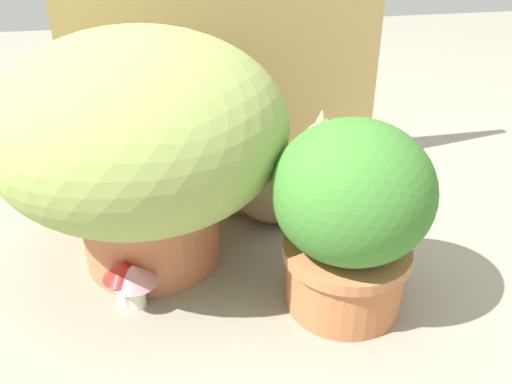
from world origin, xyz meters
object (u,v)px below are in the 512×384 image
(grass_planter, at_px, (142,138))
(leafy_planter, at_px, (350,214))
(mushroom_ornament_pink, at_px, (135,277))
(cat, at_px, (286,180))
(mushroom_ornament_red, at_px, (124,274))

(grass_planter, relative_size, leafy_planter, 1.55)
(grass_planter, distance_m, mushroom_ornament_pink, 0.30)
(leafy_planter, distance_m, cat, 0.37)
(leafy_planter, bearing_deg, mushroom_ornament_pink, 169.50)
(grass_planter, height_order, cat, grass_planter)
(grass_planter, xyz_separation_m, mushroom_ornament_red, (-0.07, -0.16, -0.24))
(leafy_planter, bearing_deg, cat, 95.44)
(cat, bearing_deg, mushroom_ornament_red, -147.92)
(leafy_planter, distance_m, mushroom_ornament_red, 0.49)
(grass_planter, relative_size, cat, 1.71)
(mushroom_ornament_red, bearing_deg, grass_planter, 67.94)
(mushroom_ornament_red, distance_m, mushroom_ornament_pink, 0.03)
(mushroom_ornament_red, height_order, mushroom_ornament_pink, mushroom_ornament_red)
(leafy_planter, height_order, mushroom_ornament_red, leafy_planter)
(cat, height_order, mushroom_ornament_pink, cat)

